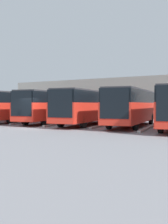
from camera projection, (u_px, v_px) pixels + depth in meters
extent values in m
plane|color=gray|center=(31.00, 128.00, 23.43)|extent=(600.00, 600.00, 0.00)
cylinder|color=black|center=(161.00, 125.00, 19.23)|extent=(0.47, 1.09, 1.05)
cube|color=#9E9E99|center=(146.00, 129.00, 21.81)|extent=(1.14, 5.54, 0.15)
cube|color=red|center=(132.00, 112.00, 25.09)|extent=(4.25, 11.68, 1.67)
cube|color=black|center=(133.00, 97.00, 25.05)|extent=(4.18, 11.51, 1.03)
cube|color=black|center=(114.00, 103.00, 19.78)|extent=(2.11, 0.39, 2.20)
cube|color=red|center=(114.00, 123.00, 19.81)|extent=(2.28, 0.43, 0.40)
cube|color=#333338|center=(133.00, 90.00, 25.03)|extent=(4.08, 11.21, 0.12)
cylinder|color=black|center=(136.00, 123.00, 21.43)|extent=(0.47, 1.09, 1.05)
cylinder|color=black|center=(109.00, 123.00, 22.25)|extent=(0.47, 1.09, 1.05)
cylinder|color=black|center=(151.00, 119.00, 27.97)|extent=(0.47, 1.09, 1.05)
cylinder|color=black|center=(130.00, 118.00, 28.79)|extent=(0.47, 1.09, 1.05)
cube|color=#9E9E99|center=(102.00, 126.00, 24.83)|extent=(1.14, 5.54, 0.15)
cube|color=red|center=(88.00, 111.00, 26.95)|extent=(4.25, 11.68, 1.67)
cube|color=black|center=(88.00, 97.00, 26.91)|extent=(4.18, 11.51, 1.03)
cube|color=black|center=(60.00, 103.00, 21.64)|extent=(2.11, 0.39, 2.20)
cube|color=red|center=(60.00, 121.00, 21.68)|extent=(2.28, 0.43, 0.40)
cube|color=#333338|center=(88.00, 91.00, 26.90)|extent=(4.08, 11.21, 0.12)
cylinder|color=black|center=(83.00, 122.00, 23.30)|extent=(0.47, 1.09, 1.05)
cylinder|color=black|center=(61.00, 121.00, 24.11)|extent=(0.47, 1.09, 1.05)
cylinder|color=black|center=(109.00, 118.00, 29.84)|extent=(0.47, 1.09, 1.05)
cylinder|color=black|center=(91.00, 117.00, 30.65)|extent=(0.47, 1.09, 1.05)
cube|color=#9E9E99|center=(59.00, 124.00, 26.69)|extent=(1.14, 5.54, 0.15)
cube|color=red|center=(53.00, 111.00, 29.50)|extent=(4.25, 11.68, 1.67)
cube|color=black|center=(53.00, 98.00, 29.46)|extent=(4.18, 11.51, 1.03)
cube|color=black|center=(21.00, 103.00, 24.18)|extent=(2.11, 0.39, 2.20)
cube|color=red|center=(21.00, 119.00, 24.22)|extent=(2.28, 0.43, 0.40)
cube|color=#333338|center=(53.00, 93.00, 29.44)|extent=(4.08, 11.21, 0.12)
cylinder|color=black|center=(45.00, 120.00, 25.84)|extent=(0.47, 1.09, 1.05)
cylinder|color=black|center=(25.00, 120.00, 26.65)|extent=(0.47, 1.09, 1.05)
cylinder|color=black|center=(76.00, 117.00, 32.38)|extent=(0.47, 1.09, 1.05)
cylinder|color=black|center=(60.00, 116.00, 33.20)|extent=(0.47, 1.09, 1.05)
cube|color=#9E9E99|center=(27.00, 122.00, 29.24)|extent=(1.14, 5.54, 0.15)
cube|color=red|center=(22.00, 110.00, 31.73)|extent=(4.25, 11.68, 1.67)
cube|color=black|center=(22.00, 98.00, 31.69)|extent=(4.18, 11.51, 1.03)
cube|color=#333338|center=(22.00, 93.00, 31.68)|extent=(4.08, 11.21, 0.12)
cylinder|color=black|center=(10.00, 119.00, 28.07)|extent=(0.47, 1.09, 1.05)
cylinder|color=black|center=(46.00, 116.00, 34.61)|extent=(0.47, 1.09, 1.05)
cylinder|color=black|center=(32.00, 116.00, 35.43)|extent=(0.47, 1.09, 1.05)
cylinder|color=black|center=(18.00, 115.00, 36.60)|extent=(0.47, 1.09, 1.05)
cylinder|color=black|center=(5.00, 115.00, 37.41)|extent=(0.47, 1.09, 1.05)
cube|color=#A8A399|center=(131.00, 99.00, 41.71)|extent=(37.99, 8.66, 5.63)
cube|color=silver|center=(145.00, 84.00, 46.57)|extent=(37.99, 3.00, 0.24)
cylinder|color=slate|center=(81.00, 100.00, 54.64)|extent=(0.20, 0.20, 5.38)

